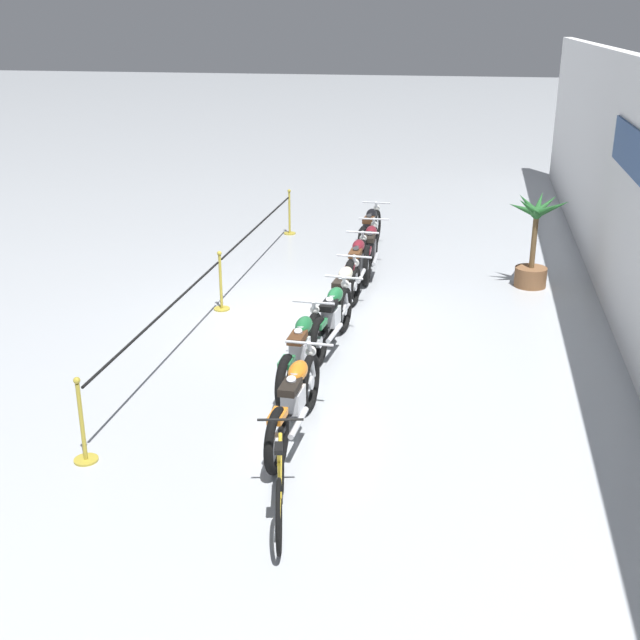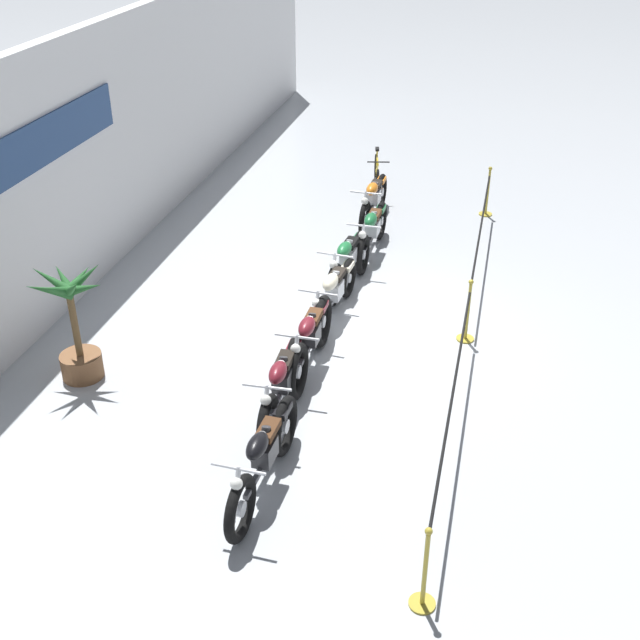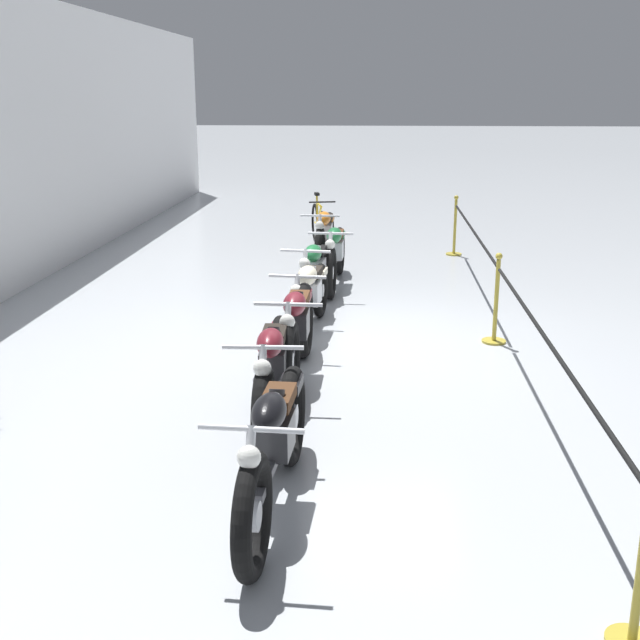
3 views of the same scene
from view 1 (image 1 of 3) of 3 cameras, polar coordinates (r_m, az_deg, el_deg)
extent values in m
plane|color=#B2B7BC|center=(13.64, -0.93, 0.27)|extent=(120.00, 120.00, 0.00)
cube|color=navy|center=(13.14, 21.48, 10.96)|extent=(3.81, 0.04, 0.70)
torus|color=black|center=(18.01, 3.98, 6.63)|extent=(0.79, 0.16, 0.78)
torus|color=black|center=(16.56, 3.07, 5.39)|extent=(0.79, 0.16, 0.78)
cylinder|color=silver|center=(18.01, 3.98, 6.63)|extent=(0.19, 0.09, 0.18)
cylinder|color=silver|center=(16.56, 3.07, 5.39)|extent=(0.19, 0.09, 0.18)
cylinder|color=silver|center=(18.03, 4.06, 7.57)|extent=(0.31, 0.07, 0.59)
cube|color=#2D2D30|center=(17.20, 3.53, 6.51)|extent=(0.37, 0.24, 0.26)
cylinder|color=#2D2D30|center=(17.19, 3.57, 7.19)|extent=(0.18, 0.12, 0.24)
cylinder|color=#2D2D30|center=(17.11, 3.52, 7.13)|extent=(0.18, 0.12, 0.24)
cylinder|color=silver|center=(16.92, 3.80, 5.78)|extent=(0.70, 0.10, 0.07)
cube|color=#47474C|center=(17.28, 3.55, 6.10)|extent=(1.22, 0.12, 0.06)
ellipsoid|color=black|center=(17.35, 3.69, 7.52)|extent=(0.47, 0.24, 0.22)
cube|color=#4C2D19|center=(17.02, 3.47, 7.12)|extent=(0.41, 0.22, 0.09)
cube|color=black|center=(16.53, 3.12, 6.37)|extent=(0.33, 0.17, 0.08)
cylinder|color=silver|center=(17.87, 4.02, 8.33)|extent=(0.07, 0.62, 0.04)
sphere|color=silver|center=(17.97, 4.05, 7.95)|extent=(0.14, 0.14, 0.14)
torus|color=black|center=(16.54, 3.82, 5.34)|extent=(0.78, 0.16, 0.78)
torus|color=black|center=(15.15, 3.30, 3.91)|extent=(0.78, 0.16, 0.78)
cylinder|color=silver|center=(16.54, 3.82, 5.34)|extent=(0.18, 0.09, 0.18)
cylinder|color=silver|center=(15.15, 3.30, 3.91)|extent=(0.18, 0.09, 0.18)
cylinder|color=silver|center=(16.55, 3.87, 6.37)|extent=(0.31, 0.07, 0.59)
cube|color=#2D2D30|center=(15.75, 3.56, 5.17)|extent=(0.37, 0.23, 0.26)
cylinder|color=#2D2D30|center=(15.74, 3.59, 5.91)|extent=(0.18, 0.12, 0.24)
cylinder|color=#2D2D30|center=(15.66, 3.56, 5.83)|extent=(0.18, 0.12, 0.24)
cylinder|color=silver|center=(15.49, 3.96, 4.35)|extent=(0.70, 0.09, 0.07)
cube|color=#47474C|center=(15.84, 3.57, 4.73)|extent=(1.16, 0.10, 0.06)
ellipsoid|color=maroon|center=(15.90, 3.66, 6.29)|extent=(0.47, 0.23, 0.22)
cube|color=black|center=(15.57, 3.53, 5.82)|extent=(0.41, 0.21, 0.09)
cube|color=maroon|center=(15.12, 3.34, 4.95)|extent=(0.33, 0.17, 0.08)
cylinder|color=silver|center=(16.38, 3.86, 7.18)|extent=(0.06, 0.62, 0.04)
sphere|color=silver|center=(16.49, 3.87, 6.77)|extent=(0.14, 0.14, 0.14)
torus|color=black|center=(15.40, 3.03, 4.29)|extent=(0.82, 0.15, 0.82)
torus|color=black|center=(14.07, 2.16, 2.69)|extent=(0.82, 0.15, 0.82)
cylinder|color=silver|center=(15.40, 3.03, 4.29)|extent=(0.19, 0.08, 0.19)
cylinder|color=silver|center=(14.07, 2.16, 2.69)|extent=(0.19, 0.08, 0.19)
cylinder|color=silver|center=(15.41, 3.10, 5.39)|extent=(0.30, 0.06, 0.59)
cube|color=#2D2D30|center=(14.64, 2.59, 4.06)|extent=(0.36, 0.22, 0.26)
cylinder|color=#2D2D30|center=(14.62, 2.63, 4.86)|extent=(0.18, 0.11, 0.24)
cylinder|color=#2D2D30|center=(14.54, 2.58, 4.77)|extent=(0.18, 0.11, 0.24)
cylinder|color=silver|center=(14.38, 2.95, 3.16)|extent=(0.70, 0.08, 0.07)
cube|color=#47474C|center=(14.73, 2.61, 3.60)|extent=(1.13, 0.07, 0.06)
ellipsoid|color=maroon|center=(14.78, 2.75, 5.28)|extent=(0.46, 0.22, 0.22)
cube|color=#4C2D19|center=(14.45, 2.53, 4.75)|extent=(0.40, 0.20, 0.09)
cube|color=maroon|center=(14.03, 2.21, 3.87)|extent=(0.32, 0.16, 0.08)
cylinder|color=silver|center=(15.24, 3.05, 6.25)|extent=(0.04, 0.62, 0.04)
sphere|color=silver|center=(15.35, 3.09, 5.82)|extent=(0.14, 0.14, 0.14)
torus|color=black|center=(14.08, 2.44, 2.42)|extent=(0.70, 0.17, 0.69)
torus|color=black|center=(12.57, 0.72, 0.14)|extent=(0.70, 0.17, 0.69)
cylinder|color=silver|center=(14.08, 2.44, 2.42)|extent=(0.17, 0.09, 0.16)
cylinder|color=silver|center=(12.57, 0.72, 0.14)|extent=(0.17, 0.09, 0.16)
cylinder|color=silver|center=(14.08, 2.54, 3.63)|extent=(0.31, 0.08, 0.59)
cube|color=silver|center=(13.22, 1.58, 1.93)|extent=(0.38, 0.25, 0.26)
cylinder|color=silver|center=(13.20, 1.63, 2.81)|extent=(0.19, 0.12, 0.24)
cylinder|color=silver|center=(13.12, 1.55, 2.70)|extent=(0.19, 0.12, 0.24)
cylinder|color=silver|center=(12.96, 1.85, 0.88)|extent=(0.70, 0.13, 0.07)
cube|color=#47474C|center=(13.31, 1.63, 1.43)|extent=(1.32, 0.17, 0.06)
ellipsoid|color=beige|center=(13.35, 1.83, 3.29)|extent=(0.48, 0.26, 0.22)
cube|color=black|center=(13.03, 1.45, 2.67)|extent=(0.41, 0.23, 0.09)
cube|color=beige|center=(12.53, 0.78, 1.27)|extent=(0.33, 0.19, 0.08)
cylinder|color=silver|center=(13.90, 2.45, 4.55)|extent=(0.09, 0.62, 0.04)
sphere|color=silver|center=(14.01, 2.52, 4.09)|extent=(0.14, 0.14, 0.14)
torus|color=black|center=(12.86, 1.70, 0.74)|extent=(0.75, 0.18, 0.74)
torus|color=black|center=(11.58, -0.11, -1.57)|extent=(0.75, 0.18, 0.74)
cylinder|color=silver|center=(12.86, 1.70, 0.74)|extent=(0.18, 0.10, 0.18)
cylinder|color=silver|center=(11.58, -0.11, -1.57)|extent=(0.18, 0.10, 0.18)
cylinder|color=silver|center=(12.85, 1.82, 2.06)|extent=(0.31, 0.09, 0.59)
cube|color=silver|center=(12.12, 0.79, 0.27)|extent=(0.38, 0.25, 0.26)
cylinder|color=silver|center=(12.08, 0.84, 1.22)|extent=(0.19, 0.13, 0.24)
cylinder|color=silver|center=(12.01, 0.74, 1.10)|extent=(0.19, 0.13, 0.24)
cylinder|color=silver|center=(11.86, 1.04, -0.92)|extent=(0.70, 0.14, 0.07)
cube|color=black|center=(12.21, 0.85, -0.27)|extent=(1.14, 0.17, 0.06)
ellipsoid|color=#1E6B38|center=(12.24, 1.08, 1.77)|extent=(0.48, 0.26, 0.22)
cube|color=black|center=(11.92, 0.62, 1.05)|extent=(0.42, 0.24, 0.09)
cube|color=#1E6B38|center=(11.53, -0.04, -0.25)|extent=(0.33, 0.19, 0.08)
cylinder|color=silver|center=(12.67, 1.71, 3.05)|extent=(0.10, 0.62, 0.04)
sphere|color=silver|center=(12.78, 1.79, 2.56)|extent=(0.14, 0.14, 0.14)
torus|color=black|center=(11.74, -0.43, -1.23)|extent=(0.75, 0.15, 0.75)
torus|color=black|center=(10.33, -2.45, -4.47)|extent=(0.75, 0.15, 0.75)
cylinder|color=silver|center=(11.74, -0.43, -1.23)|extent=(0.18, 0.09, 0.18)
cylinder|color=silver|center=(10.33, -2.45, -4.47)|extent=(0.18, 0.09, 0.18)
cylinder|color=silver|center=(11.72, -0.34, 0.21)|extent=(0.30, 0.07, 0.59)
cube|color=silver|center=(10.92, -1.44, -2.08)|extent=(0.37, 0.23, 0.26)
cylinder|color=silver|center=(10.88, -1.40, -1.03)|extent=(0.18, 0.12, 0.24)
cylinder|color=silver|center=(10.81, -1.51, -1.19)|extent=(0.18, 0.12, 0.24)
cylinder|color=silver|center=(10.68, -1.10, -3.45)|extent=(0.70, 0.09, 0.07)
cube|color=black|center=(11.02, -1.37, -2.65)|extent=(1.28, 0.10, 0.06)
ellipsoid|color=#1E6B38|center=(11.03, -1.17, -0.38)|extent=(0.47, 0.23, 0.22)
cube|color=#4C2D19|center=(10.72, -1.62, -1.26)|extent=(0.41, 0.21, 0.09)
cube|color=#1E6B38|center=(10.26, -2.40, -3.01)|extent=(0.32, 0.17, 0.08)
cylinder|color=silver|center=(11.53, -0.46, 1.26)|extent=(0.06, 0.62, 0.04)
sphere|color=silver|center=(11.65, -0.37, 0.74)|extent=(0.14, 0.14, 0.14)
torus|color=black|center=(10.30, -0.73, -4.46)|extent=(0.77, 0.13, 0.76)
torus|color=black|center=(8.97, -3.10, -8.57)|extent=(0.77, 0.13, 0.76)
cylinder|color=silver|center=(10.30, -0.73, -4.46)|extent=(0.19, 0.09, 0.18)
cylinder|color=silver|center=(8.97, -3.10, -8.57)|extent=(0.19, 0.09, 0.18)
cylinder|color=silver|center=(10.26, -0.62, -2.82)|extent=(0.31, 0.07, 0.59)
cube|color=silver|center=(9.51, -1.91, -5.65)|extent=(0.37, 0.23, 0.26)
cylinder|color=silver|center=(9.46, -1.87, -4.46)|extent=(0.18, 0.12, 0.24)
cylinder|color=silver|center=(9.39, -1.99, -4.66)|extent=(0.18, 0.12, 0.24)
cylinder|color=silver|center=(9.29, -1.54, -7.31)|extent=(0.70, 0.10, 0.07)
cube|color=black|center=(9.62, -1.83, -6.27)|extent=(1.24, 0.11, 0.06)
ellipsoid|color=orange|center=(9.60, -1.58, -3.67)|extent=(0.47, 0.24, 0.22)
cube|color=black|center=(9.30, -2.14, -4.78)|extent=(0.41, 0.21, 0.09)
cube|color=orange|center=(8.88, -3.05, -6.84)|extent=(0.33, 0.17, 0.08)
cylinder|color=silver|center=(10.06, -0.77, -1.67)|extent=(0.06, 0.62, 0.04)
sphere|color=silver|center=(10.19, -0.66, -2.23)|extent=(0.14, 0.14, 0.14)
torus|color=black|center=(8.63, -2.76, -9.96)|extent=(0.72, 0.20, 0.73)
torus|color=black|center=(7.78, -2.93, -13.80)|extent=(0.72, 0.20, 0.73)
cylinder|color=gold|center=(8.13, -2.86, -10.28)|extent=(0.59, 0.17, 0.43)
cylinder|color=gold|center=(7.98, -2.90, -9.23)|extent=(0.55, 0.15, 0.04)
cylinder|color=gold|center=(7.87, -2.92, -10.72)|extent=(0.15, 0.07, 0.55)
cube|color=black|center=(7.70, -2.96, -9.09)|extent=(0.19, 0.12, 0.05)
cylinder|color=gold|center=(7.94, -2.90, -12.96)|extent=(0.45, 0.12, 0.03)
cylinder|color=black|center=(8.33, -2.83, -7.09)|extent=(0.13, 0.48, 0.03)
cylinder|color=black|center=(8.18, -2.85, -12.55)|extent=(0.13, 0.07, 0.12)
cylinder|color=brown|center=(15.62, 14.74, 2.98)|extent=(0.60, 0.60, 0.37)
cylinder|color=brown|center=(15.43, 14.97, 5.46)|extent=(0.10, 0.10, 1.03)
cone|color=#235B28|center=(15.07, 15.09, 7.42)|extent=(0.57, 0.26, 0.33)
cone|color=#235B28|center=(15.16, 15.75, 7.52)|extent=(0.45, 0.46, 0.44)
cone|color=#235B28|center=(15.26, 16.17, 7.65)|extent=(0.24, 0.65, 0.45)
cone|color=#235B28|center=(15.51, 15.71, 7.85)|extent=(0.58, 0.53, 0.47)
cone|color=#235B28|center=(15.51, 15.32, 8.00)|extent=(0.63, 0.28, 0.47)
cone|color=#235B28|center=(15.41, 14.63, 7.95)|extent=(0.45, 0.47, 0.49)
cone|color=#235B28|center=(15.27, 14.28, 7.66)|extent=(0.17, 0.58, 0.33)
cone|color=#235B28|center=(15.11, 14.65, 7.74)|extent=(0.49, 0.50, 0.52)
cylinder|color=gold|center=(18.92, -2.17, 6.18)|extent=(0.28, 0.28, 0.03)
cylinder|color=gold|center=(18.81, -2.19, 7.62)|extent=(0.05, 0.05, 0.95)
sphere|color=gold|center=(18.69, -2.21, 9.15)|extent=(0.08, 0.08, 0.08)
cylinder|color=black|center=(16.22, -4.31, 6.82)|extent=(5.08, 0.04, 0.04)
cylinder|color=black|center=(11.47, -11.05, 0.53)|extent=(4.97, 0.04, 0.04)
cylinder|color=gold|center=(14.05, -6.99, 0.80)|extent=(0.28, 0.28, 0.03)
cylinder|color=gold|center=(13.89, -7.08, 2.69)|extent=(0.05, 0.05, 0.95)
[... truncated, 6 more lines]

